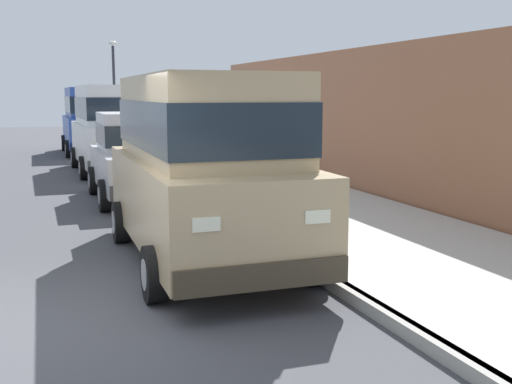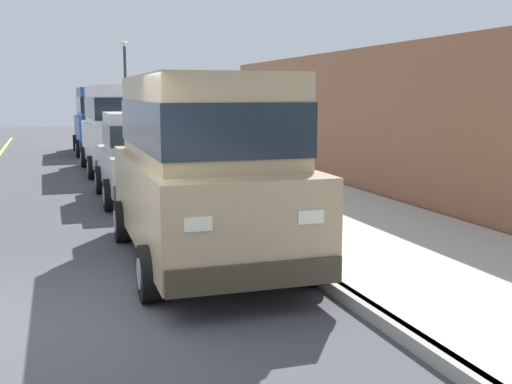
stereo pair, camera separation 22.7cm
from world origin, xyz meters
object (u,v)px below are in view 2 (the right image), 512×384
Objects in this scene: car_tan_van at (202,160)px; dog_tan at (322,208)px; car_white_van at (120,124)px; fire_hydrant at (242,189)px; street_lamp at (125,80)px; car_blue_van at (102,117)px; car_silver_hatchback at (144,155)px.

dog_tan is (2.25, 1.03, -0.97)m from car_tan_van.
car_tan_van is at bearing -90.47° from car_white_van.
fire_hydrant is 17.12m from street_lamp.
car_white_van is at bearing 101.09° from fire_hydrant.
street_lamp is at bearing 67.85° from car_blue_van.
car_silver_hatchback is at bearing 123.84° from fire_hydrant.
car_tan_van is 3.62m from fire_hydrant.
car_tan_van is 7.21× the size of dog_tan.
car_white_van is 1.00× the size of car_blue_van.
dog_tan is at bearing 24.51° from car_tan_van.
car_tan_van is 5.44m from car_silver_hatchback.
car_tan_van is 10.58m from car_white_van.
car_blue_van is 7.19× the size of dog_tan.
car_white_van is 6.78× the size of fire_hydrant.
car_blue_van is 3.90m from street_lamp.
car_white_van reaches higher than fire_hydrant.
fire_hydrant is (1.45, -13.62, -0.92)m from car_blue_van.
car_blue_van is at bearing 97.83° from dog_tan.
fire_hydrant is at bearing -83.91° from car_blue_van.
car_tan_van is 1.00× the size of car_blue_van.
car_blue_van reaches higher than dog_tan.
dog_tan is 0.15× the size of street_lamp.
dog_tan is 19.24m from street_lamp.
car_silver_hatchback is 0.78× the size of car_blue_van.
street_lamp is (1.36, 9.51, 1.51)m from car_white_van.
street_lamp is at bearing 90.34° from fire_hydrant.
car_silver_hatchback is 2.80m from fire_hydrant.
fire_hydrant is at bearing -78.91° from car_white_van.
fire_hydrant is at bearing -56.16° from car_silver_hatchback.
car_tan_van is 1.12× the size of street_lamp.
car_blue_van is at bearing -112.15° from street_lamp.
street_lamp is (-0.10, 16.95, 2.43)m from fire_hydrant.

